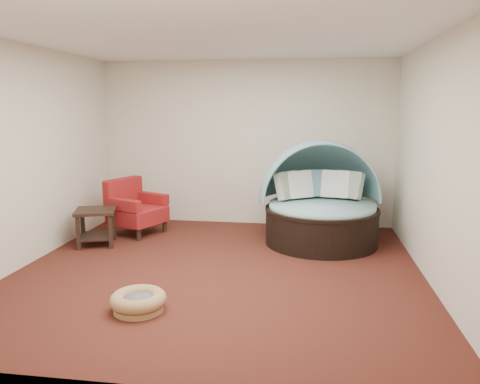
# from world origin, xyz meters

# --- Properties ---
(floor) EXTENTS (5.00, 5.00, 0.00)m
(floor) POSITION_xyz_m (0.00, 0.00, 0.00)
(floor) COLOR #4D1E16
(floor) RESTS_ON ground
(wall_back) EXTENTS (5.00, 0.00, 5.00)m
(wall_back) POSITION_xyz_m (0.00, 2.50, 1.40)
(wall_back) COLOR beige
(wall_back) RESTS_ON floor
(wall_front) EXTENTS (5.00, 0.00, 5.00)m
(wall_front) POSITION_xyz_m (0.00, -2.50, 1.40)
(wall_front) COLOR beige
(wall_front) RESTS_ON floor
(wall_left) EXTENTS (0.00, 5.00, 5.00)m
(wall_left) POSITION_xyz_m (-2.50, 0.00, 1.40)
(wall_left) COLOR beige
(wall_left) RESTS_ON floor
(wall_right) EXTENTS (0.00, 5.00, 5.00)m
(wall_right) POSITION_xyz_m (2.50, 0.00, 1.40)
(wall_right) COLOR beige
(wall_right) RESTS_ON floor
(ceiling) EXTENTS (5.00, 5.00, 0.00)m
(ceiling) POSITION_xyz_m (0.00, 0.00, 2.80)
(ceiling) COLOR white
(ceiling) RESTS_ON wall_back
(canopy_daybed) EXTENTS (2.02, 1.97, 1.54)m
(canopy_daybed) POSITION_xyz_m (1.27, 1.50, 0.71)
(canopy_daybed) COLOR black
(canopy_daybed) RESTS_ON floor
(pet_basket) EXTENTS (0.57, 0.57, 0.20)m
(pet_basket) POSITION_xyz_m (-0.57, -1.28, 0.10)
(pet_basket) COLOR olive
(pet_basket) RESTS_ON floor
(red_armchair) EXTENTS (0.99, 0.99, 0.88)m
(red_armchair) POSITION_xyz_m (-1.68, 1.55, 0.41)
(red_armchair) COLOR black
(red_armchair) RESTS_ON floor
(side_table) EXTENTS (0.71, 0.71, 0.54)m
(side_table) POSITION_xyz_m (-2.00, 0.83, 0.35)
(side_table) COLOR black
(side_table) RESTS_ON floor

